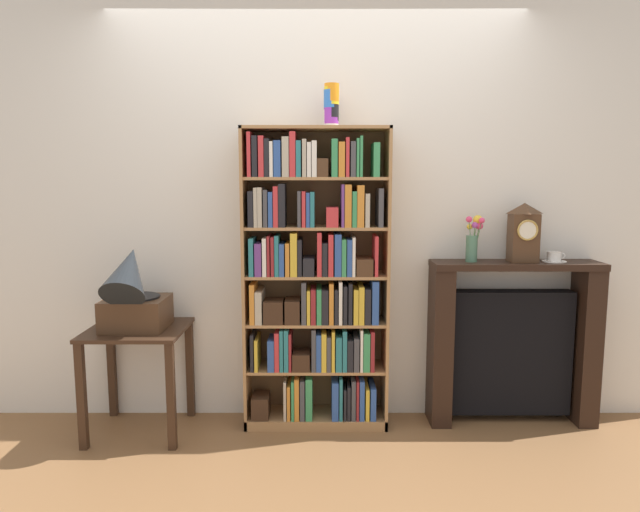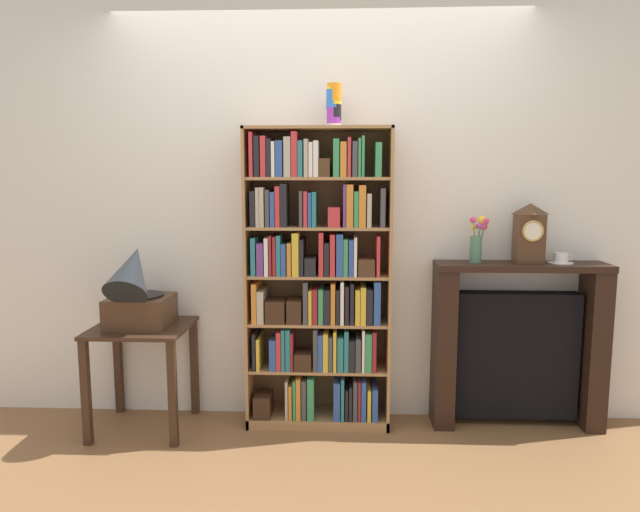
{
  "view_description": "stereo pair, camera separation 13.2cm",
  "coord_description": "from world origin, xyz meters",
  "px_view_note": "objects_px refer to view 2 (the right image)",
  "views": [
    {
      "loc": [
        0.02,
        -3.19,
        1.5
      ],
      "look_at": [
        0.01,
        0.15,
        1.05
      ],
      "focal_mm": 31.67,
      "sensor_mm": 36.0,
      "label": 1
    },
    {
      "loc": [
        0.16,
        -3.19,
        1.5
      ],
      "look_at": [
        0.01,
        0.15,
        1.05
      ],
      "focal_mm": 31.67,
      "sensor_mm": 36.0,
      "label": 2
    }
  ],
  "objects_px": {
    "side_table_left": "(142,350)",
    "mantel_clock": "(529,233)",
    "teacup_with_saucer": "(561,259)",
    "gramophone": "(136,292)",
    "bookshelf": "(318,285)",
    "cup_stack": "(334,105)",
    "fireplace_mantel": "(517,346)",
    "flower_vase": "(478,240)"
  },
  "relations": [
    {
      "from": "gramophone",
      "to": "flower_vase",
      "type": "height_order",
      "value": "flower_vase"
    },
    {
      "from": "side_table_left",
      "to": "bookshelf",
      "type": "bearing_deg",
      "value": 6.24
    },
    {
      "from": "side_table_left",
      "to": "mantel_clock",
      "type": "relative_size",
      "value": 1.8
    },
    {
      "from": "cup_stack",
      "to": "flower_vase",
      "type": "xyz_separation_m",
      "value": [
        0.86,
        0.02,
        -0.78
      ]
    },
    {
      "from": "flower_vase",
      "to": "fireplace_mantel",
      "type": "bearing_deg",
      "value": 2.99
    },
    {
      "from": "gramophone",
      "to": "fireplace_mantel",
      "type": "bearing_deg",
      "value": 5.3
    },
    {
      "from": "fireplace_mantel",
      "to": "mantel_clock",
      "type": "xyz_separation_m",
      "value": [
        0.03,
        -0.02,
        0.69
      ]
    },
    {
      "from": "side_table_left",
      "to": "gramophone",
      "type": "height_order",
      "value": "gramophone"
    },
    {
      "from": "fireplace_mantel",
      "to": "gramophone",
      "type": "bearing_deg",
      "value": -174.7
    },
    {
      "from": "bookshelf",
      "to": "mantel_clock",
      "type": "relative_size",
      "value": 5.1
    },
    {
      "from": "bookshelf",
      "to": "gramophone",
      "type": "distance_m",
      "value": 1.06
    },
    {
      "from": "fireplace_mantel",
      "to": "side_table_left",
      "type": "bearing_deg",
      "value": -176.05
    },
    {
      "from": "bookshelf",
      "to": "teacup_with_saucer",
      "type": "relative_size",
      "value": 12.46
    },
    {
      "from": "mantel_clock",
      "to": "fireplace_mantel",
      "type": "bearing_deg",
      "value": 145.89
    },
    {
      "from": "bookshelf",
      "to": "fireplace_mantel",
      "type": "xyz_separation_m",
      "value": [
        1.21,
        0.04,
        -0.37
      ]
    },
    {
      "from": "mantel_clock",
      "to": "teacup_with_saucer",
      "type": "height_order",
      "value": "mantel_clock"
    },
    {
      "from": "cup_stack",
      "to": "mantel_clock",
      "type": "distance_m",
      "value": 1.37
    },
    {
      "from": "fireplace_mantel",
      "to": "teacup_with_saucer",
      "type": "bearing_deg",
      "value": -5.14
    },
    {
      "from": "bookshelf",
      "to": "fireplace_mantel",
      "type": "height_order",
      "value": "bookshelf"
    },
    {
      "from": "cup_stack",
      "to": "gramophone",
      "type": "relative_size",
      "value": 0.44
    },
    {
      "from": "gramophone",
      "to": "fireplace_mantel",
      "type": "relative_size",
      "value": 0.55
    },
    {
      "from": "cup_stack",
      "to": "mantel_clock",
      "type": "relative_size",
      "value": 0.7
    },
    {
      "from": "bookshelf",
      "to": "teacup_with_saucer",
      "type": "height_order",
      "value": "bookshelf"
    },
    {
      "from": "gramophone",
      "to": "bookshelf",
      "type": "bearing_deg",
      "value": 9.12
    },
    {
      "from": "side_table_left",
      "to": "mantel_clock",
      "type": "height_order",
      "value": "mantel_clock"
    },
    {
      "from": "bookshelf",
      "to": "fireplace_mantel",
      "type": "distance_m",
      "value": 1.27
    },
    {
      "from": "fireplace_mantel",
      "to": "teacup_with_saucer",
      "type": "relative_size",
      "value": 7.0
    },
    {
      "from": "teacup_with_saucer",
      "to": "bookshelf",
      "type": "bearing_deg",
      "value": -179.16
    },
    {
      "from": "cup_stack",
      "to": "fireplace_mantel",
      "type": "bearing_deg",
      "value": 1.79
    },
    {
      "from": "bookshelf",
      "to": "cup_stack",
      "type": "bearing_deg",
      "value": 3.86
    },
    {
      "from": "cup_stack",
      "to": "teacup_with_saucer",
      "type": "relative_size",
      "value": 1.7
    },
    {
      "from": "teacup_with_saucer",
      "to": "gramophone",
      "type": "bearing_deg",
      "value": -175.64
    },
    {
      "from": "side_table_left",
      "to": "teacup_with_saucer",
      "type": "bearing_deg",
      "value": 3.12
    },
    {
      "from": "cup_stack",
      "to": "fireplace_mantel",
      "type": "relative_size",
      "value": 0.24
    },
    {
      "from": "bookshelf",
      "to": "side_table_left",
      "type": "relative_size",
      "value": 2.83
    },
    {
      "from": "flower_vase",
      "to": "teacup_with_saucer",
      "type": "height_order",
      "value": "flower_vase"
    },
    {
      "from": "bookshelf",
      "to": "cup_stack",
      "type": "distance_m",
      "value": 1.06
    },
    {
      "from": "side_table_left",
      "to": "mantel_clock",
      "type": "distance_m",
      "value": 2.4
    },
    {
      "from": "cup_stack",
      "to": "flower_vase",
      "type": "bearing_deg",
      "value": 1.43
    },
    {
      "from": "flower_vase",
      "to": "bookshelf",
      "type": "bearing_deg",
      "value": -178.33
    },
    {
      "from": "teacup_with_saucer",
      "to": "cup_stack",
      "type": "bearing_deg",
      "value": -179.37
    },
    {
      "from": "side_table_left",
      "to": "gramophone",
      "type": "bearing_deg",
      "value": -90.0
    }
  ]
}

